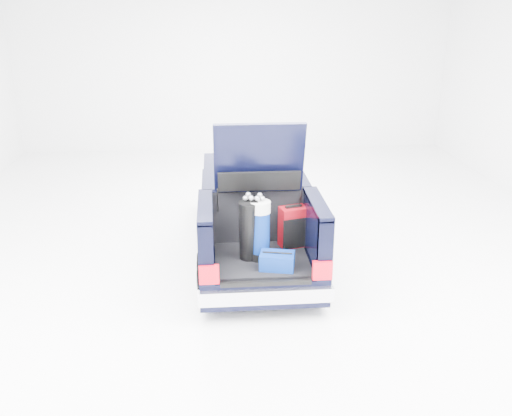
{
  "coord_description": "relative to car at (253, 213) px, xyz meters",
  "views": [
    {
      "loc": [
        -0.63,
        -8.39,
        4.0
      ],
      "look_at": [
        0.0,
        -0.5,
        0.99
      ],
      "focal_mm": 38.0,
      "sensor_mm": 36.0,
      "label": 1
    }
  ],
  "objects": [
    {
      "name": "ground",
      "position": [
        0.0,
        -0.11,
        -0.67
      ],
      "size": [
        14.0,
        14.0,
        0.0
      ],
      "primitive_type": "plane",
      "color": "white",
      "rests_on": "ground"
    },
    {
      "name": "blue_golf_bag",
      "position": [
        -0.03,
        -1.61,
        0.37
      ],
      "size": [
        0.3,
        0.3,
        0.98
      ],
      "rotation": [
        0.0,
        0.0,
        0.02
      ],
      "color": "black",
      "rests_on": "car"
    },
    {
      "name": "blue_duffel",
      "position": [
        0.18,
        -1.92,
        0.04
      ],
      "size": [
        0.52,
        0.39,
        0.24
      ],
      "rotation": [
        0.0,
        0.0,
        -0.22
      ],
      "color": "navy",
      "rests_on": "car"
    },
    {
      "name": "black_golf_bag",
      "position": [
        -0.18,
        -1.6,
        0.37
      ],
      "size": [
        0.31,
        0.36,
        0.97
      ],
      "rotation": [
        0.0,
        0.0,
        -0.15
      ],
      "color": "black",
      "rests_on": "car"
    },
    {
      "name": "red_suitcase",
      "position": [
        0.5,
        -1.21,
        0.23
      ],
      "size": [
        0.44,
        0.34,
        0.64
      ],
      "rotation": [
        0.0,
        0.0,
        0.26
      ],
      "color": "#69030A",
      "rests_on": "car"
    },
    {
      "name": "car",
      "position": [
        0.0,
        0.0,
        0.0
      ],
      "size": [
        1.87,
        4.65,
        2.47
      ],
      "color": "black",
      "rests_on": "ground"
    }
  ]
}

